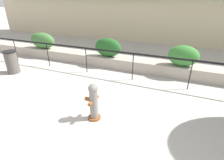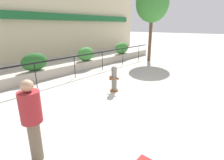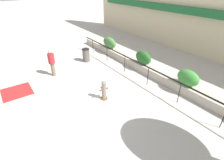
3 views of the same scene
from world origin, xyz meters
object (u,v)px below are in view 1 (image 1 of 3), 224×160
(hedge_bush_2, at_px, (183,56))
(trash_bin, at_px, (12,62))
(hedge_bush_0, at_px, (42,40))
(fire_hydrant, at_px, (93,102))
(hedge_bush_1, at_px, (108,47))

(hedge_bush_2, xyz_separation_m, trash_bin, (-6.98, -2.42, -0.42))
(hedge_bush_0, relative_size, fire_hydrant, 1.46)
(hedge_bush_1, distance_m, trash_bin, 4.36)
(hedge_bush_2, bearing_deg, hedge_bush_1, 180.00)
(hedge_bush_1, xyz_separation_m, trash_bin, (-3.60, -2.42, -0.43))
(hedge_bush_1, bearing_deg, fire_hydrant, -71.70)
(hedge_bush_0, height_order, trash_bin, hedge_bush_0)
(hedge_bush_1, relative_size, trash_bin, 1.31)
(hedge_bush_2, distance_m, fire_hydrant, 4.50)
(hedge_bush_0, bearing_deg, hedge_bush_2, 0.00)
(hedge_bush_2, xyz_separation_m, fire_hydrant, (-2.07, -3.98, -0.38))
(hedge_bush_1, distance_m, fire_hydrant, 4.21)
(hedge_bush_2, height_order, trash_bin, hedge_bush_2)
(hedge_bush_0, xyz_separation_m, fire_hydrant, (5.29, -3.98, -0.38))
(hedge_bush_0, distance_m, hedge_bush_2, 7.36)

